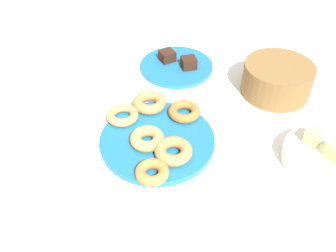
% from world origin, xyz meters
% --- Properties ---
extents(ground_plane, '(2.40, 2.40, 0.00)m').
position_xyz_m(ground_plane, '(0.00, 0.00, 0.00)').
color(ground_plane, white).
extents(donut_plate, '(0.30, 0.30, 0.02)m').
position_xyz_m(donut_plate, '(0.00, 0.00, 0.01)').
color(donut_plate, '#1E6B93').
rests_on(donut_plate, ground_plane).
extents(donut_0, '(0.10, 0.10, 0.03)m').
position_xyz_m(donut_0, '(0.01, -0.03, 0.03)').
color(donut_0, tan).
rests_on(donut_0, donut_plate).
extents(donut_1, '(0.12, 0.12, 0.03)m').
position_xyz_m(donut_1, '(-0.05, 0.10, 0.03)').
color(donut_1, '#AD6B33').
rests_on(donut_1, donut_plate).
extents(donut_2, '(0.10, 0.10, 0.03)m').
position_xyz_m(donut_2, '(-0.13, 0.03, 0.03)').
color(donut_2, '#C6844C').
rests_on(donut_2, donut_plate).
extents(donut_3, '(0.10, 0.10, 0.03)m').
position_xyz_m(donut_3, '(0.11, -0.06, 0.03)').
color(donut_3, '#BC7A3D').
rests_on(donut_3, donut_plate).
extents(donut_4, '(0.12, 0.12, 0.02)m').
position_xyz_m(donut_4, '(-0.11, -0.06, 0.03)').
color(donut_4, tan).
rests_on(donut_4, donut_plate).
extents(donut_5, '(0.11, 0.11, 0.03)m').
position_xyz_m(donut_5, '(0.07, 0.01, 0.03)').
color(donut_5, '#C6844C').
rests_on(donut_5, donut_plate).
extents(cake_plate, '(0.24, 0.24, 0.01)m').
position_xyz_m(cake_plate, '(-0.30, 0.19, 0.01)').
color(cake_plate, '#1E6B93').
rests_on(cake_plate, ground_plane).
extents(brownie_near, '(0.05, 0.05, 0.03)m').
position_xyz_m(brownie_near, '(-0.34, 0.17, 0.03)').
color(brownie_near, '#381E14').
rests_on(brownie_near, cake_plate).
extents(brownie_far, '(0.05, 0.05, 0.03)m').
position_xyz_m(brownie_far, '(-0.27, 0.22, 0.03)').
color(brownie_far, '#381E14').
rests_on(brownie_far, cake_plate).
extents(basket, '(0.29, 0.29, 0.10)m').
position_xyz_m(basket, '(-0.06, 0.41, 0.05)').
color(basket, brown).
rests_on(basket, ground_plane).
extents(fruit_bowl, '(0.17, 0.17, 0.04)m').
position_xyz_m(fruit_bowl, '(0.22, 0.33, 0.02)').
color(fruit_bowl, silver).
rests_on(fruit_bowl, ground_plane).
extents(melon_chunk_left, '(0.05, 0.05, 0.04)m').
position_xyz_m(melon_chunk_left, '(0.19, 0.33, 0.06)').
color(melon_chunk_left, '#DBD67A').
rests_on(melon_chunk_left, fruit_bowl).
extents(melon_chunk_right, '(0.04, 0.04, 0.04)m').
position_xyz_m(melon_chunk_right, '(0.25, 0.35, 0.06)').
color(melon_chunk_right, '#DBD67A').
rests_on(melon_chunk_right, fruit_bowl).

